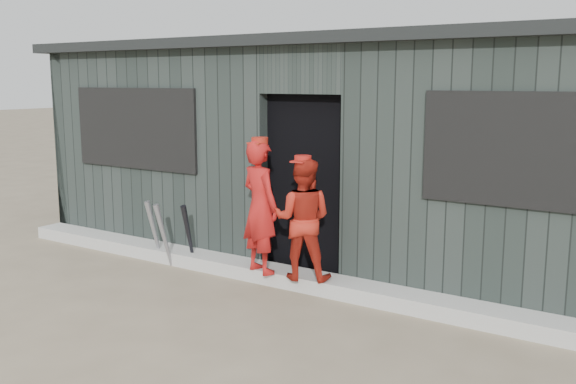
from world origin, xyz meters
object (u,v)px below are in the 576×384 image
Objects in this scene: bat_right at (189,235)px; player_grey_back at (366,215)px; player_red_left at (260,207)px; dugout at (363,150)px; player_red_right at (303,219)px; bat_left at (154,231)px; bat_mid at (164,235)px.

bat_right is 0.56× the size of player_grey_back.
bat_right is 0.56× the size of player_red_left.
player_red_right is at bearing -81.97° from dugout.
bat_left is 0.09× the size of dugout.
dugout is at bearing -101.64° from player_red_right.
player_red_right is (0.49, 0.04, -0.08)m from player_red_left.
dugout is at bearing 44.97° from bat_left.
player_red_right is 0.89× the size of player_grey_back.
player_red_left is (1.59, -0.05, 0.47)m from bat_left.
bat_right is (0.50, 0.05, 0.00)m from bat_left.
bat_mid is at bearing -16.31° from player_red_right.
player_grey_back reaches higher than bat_right.
player_red_left is at bearing -5.34° from bat_right.
player_red_right reaches higher than bat_mid.
bat_right is at bearing 35.28° from bat_mid.
player_red_right reaches higher than bat_left.
dugout is at bearing 51.17° from bat_mid.
bat_left is 0.54× the size of player_red_left.
bat_mid reaches higher than bat_left.
bat_mid is 0.09× the size of dugout.
dugout is at bearing -82.76° from player_grey_back.
dugout reaches higher than player_red_left.
bat_right is at bearing -21.81° from player_red_right.
player_red_left is (1.33, 0.06, 0.47)m from bat_mid.
player_red_right is 0.15× the size of dugout.
bat_left is 0.54× the size of player_grey_back.
bat_left is 0.97× the size of bat_right.
bat_mid is at bearing -128.83° from dugout.
player_grey_back is at bearing 23.60° from bat_mid.
player_grey_back is (1.88, 0.76, 0.32)m from bat_right.
player_grey_back is at bearing 18.79° from bat_left.
player_grey_back is 0.17× the size of dugout.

